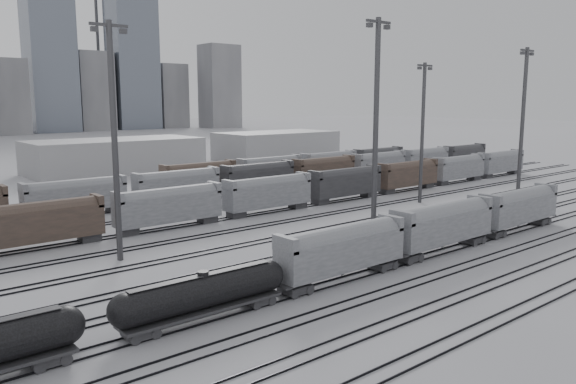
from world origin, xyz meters
TOP-DOWN VIEW (x-y plane):
  - ground at (0.00, 0.00)m, footprint 900.00×900.00m
  - tracks at (0.00, 17.50)m, footprint 220.00×71.50m
  - tank_car_b at (-22.44, 1.00)m, footprint 15.53×2.59m
  - hopper_car_a at (-7.05, 1.00)m, footprint 14.79×2.94m
  - hopper_car_b at (9.16, 1.00)m, footprint 15.43×3.07m
  - hopper_car_c at (26.19, 1.00)m, footprint 15.15×3.01m
  - light_mast_b at (-20.54, 21.51)m, footprint 4.05×0.65m
  - light_mast_c at (12.03, 13.95)m, footprint 4.43×0.71m
  - light_mast_d at (33.15, 22.28)m, footprint 3.73×0.60m
  - light_mast_e at (49.16, 13.33)m, footprint 4.17×0.67m
  - bg_string_near at (8.00, 32.00)m, footprint 151.00×3.00m
  - bg_string_mid at (18.00, 48.00)m, footprint 151.00×3.00m
  - bg_string_far at (35.50, 56.00)m, footprint 66.00×3.00m
  - warehouse_mid at (10.00, 95.00)m, footprint 40.00×18.00m
  - warehouse_right at (60.00, 95.00)m, footprint 35.00×18.00m
  - crane_right at (91.26, 305.00)m, footprint 42.00×1.80m

SIDE VIEW (x-z plane):
  - ground at x=0.00m, z-range 0.00..0.00m
  - tracks at x=0.00m, z-range 0.00..0.16m
  - tank_car_b at x=-22.44m, z-range 0.30..4.14m
  - bg_string_far at x=35.50m, z-range 0.00..5.60m
  - bg_string_near at x=8.00m, z-range 0.00..5.60m
  - bg_string_mid at x=18.00m, z-range 0.00..5.60m
  - hopper_car_a at x=-7.05m, z-range 0.62..5.91m
  - hopper_car_c at x=26.19m, z-range 0.64..6.06m
  - hopper_car_b at x=9.16m, z-range 0.65..6.17m
  - warehouse_mid at x=10.00m, z-range 0.00..8.00m
  - warehouse_right at x=60.00m, z-range 0.00..8.00m
  - light_mast_d at x=33.15m, z-range 0.71..24.05m
  - light_mast_b at x=-20.54m, z-range 0.77..26.07m
  - light_mast_e at x=49.16m, z-range 0.80..26.89m
  - light_mast_c at x=12.03m, z-range 0.84..28.53m
  - crane_right at x=91.26m, z-range 7.39..107.39m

